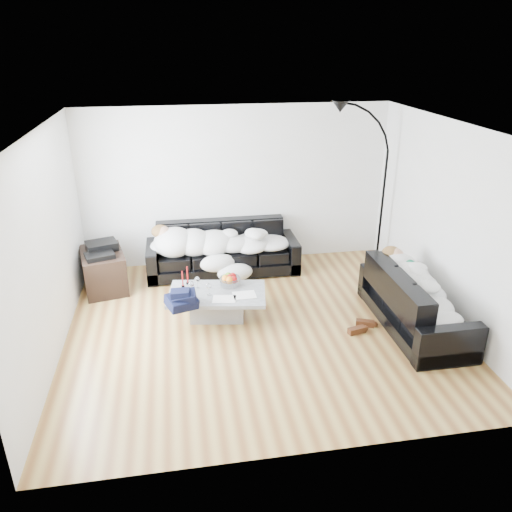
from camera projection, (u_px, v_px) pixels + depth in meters
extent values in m
plane|color=brown|center=(260.00, 327.00, 6.65)|extent=(5.00, 5.00, 0.00)
cube|color=silver|center=(236.00, 187.00, 8.16)|extent=(5.00, 0.02, 2.60)
cube|color=silver|center=(47.00, 249.00, 5.74)|extent=(0.02, 4.50, 2.60)
cube|color=silver|center=(448.00, 224.00, 6.50)|extent=(0.02, 4.50, 2.60)
plane|color=white|center=(260.00, 128.00, 5.60)|extent=(5.00, 5.00, 0.00)
cube|color=black|center=(223.00, 249.00, 8.07)|extent=(2.43, 0.84, 0.79)
cube|color=black|center=(416.00, 300.00, 6.51)|extent=(0.83, 1.94, 0.78)
ellipsoid|color=#0F6A45|center=(395.00, 259.00, 6.91)|extent=(0.42, 0.38, 0.20)
cube|color=#939699|center=(217.00, 305.00, 6.81)|extent=(1.40, 0.95, 0.38)
cylinder|color=white|center=(230.00, 279.00, 6.90)|extent=(0.35, 0.35, 0.18)
cylinder|color=white|center=(197.00, 283.00, 6.80)|extent=(0.08, 0.08, 0.17)
cylinder|color=white|center=(191.00, 288.00, 6.66)|extent=(0.10, 0.10, 0.19)
cylinder|color=white|center=(209.00, 289.00, 6.63)|extent=(0.09, 0.09, 0.17)
cylinder|color=maroon|center=(183.00, 279.00, 6.83)|extent=(0.05, 0.05, 0.24)
cylinder|color=maroon|center=(187.00, 275.00, 6.91)|extent=(0.05, 0.05, 0.26)
cube|color=silver|center=(244.00, 295.00, 6.65)|extent=(0.31, 0.24, 0.01)
cube|color=silver|center=(224.00, 299.00, 6.55)|extent=(0.34, 0.27, 0.01)
cube|color=black|center=(104.00, 270.00, 7.56)|extent=(0.76, 0.97, 0.60)
cube|color=black|center=(101.00, 248.00, 7.41)|extent=(0.52, 0.46, 0.13)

